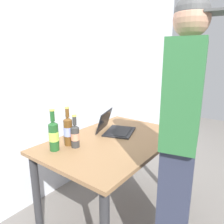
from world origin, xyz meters
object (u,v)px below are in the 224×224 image
(beer_bottle_green, at_px, (75,135))
(beer_bottle_dark, at_px, (54,135))
(person_figure, at_px, (180,150))
(beer_bottle_brown, at_px, (68,130))
(laptop, at_px, (115,128))

(beer_bottle_green, distance_m, beer_bottle_dark, 0.16)
(beer_bottle_green, height_order, beer_bottle_dark, beer_bottle_dark)
(beer_bottle_dark, height_order, person_figure, person_figure)
(beer_bottle_brown, height_order, person_figure, person_figure)
(beer_bottle_brown, xyz_separation_m, person_figure, (0.13, -0.86, 0.02))
(laptop, bearing_deg, beer_bottle_dark, 168.76)
(beer_bottle_dark, bearing_deg, person_figure, -73.16)
(laptop, xyz_separation_m, beer_bottle_dark, (-0.61, 0.12, 0.08))
(beer_bottle_brown, bearing_deg, beer_bottle_green, -88.12)
(beer_bottle_green, bearing_deg, person_figure, -80.90)
(beer_bottle_green, bearing_deg, laptop, -4.45)
(beer_bottle_brown, relative_size, person_figure, 0.18)
(laptop, distance_m, beer_bottle_green, 0.48)
(beer_bottle_dark, relative_size, person_figure, 0.18)
(laptop, xyz_separation_m, beer_bottle_green, (-0.47, 0.04, 0.06))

